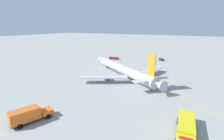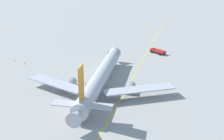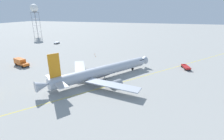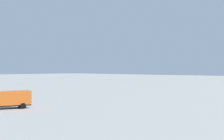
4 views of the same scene
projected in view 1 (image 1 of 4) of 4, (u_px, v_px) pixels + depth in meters
ground_plane at (120, 76)px, 67.45m from camera, size 600.00×600.00×0.00m
airliner_main at (124, 70)px, 65.95m from camera, size 38.12×30.63×12.00m
baggage_truck_truck at (161, 59)px, 96.91m from camera, size 3.36×3.98×1.22m
fire_tender_truck at (186, 127)px, 30.80m from camera, size 4.03×10.95×2.50m
ops_pickup_truck at (114, 58)px, 100.56m from camera, size 6.09×3.37×1.41m
catering_truck_truck at (29, 115)px, 34.87m from camera, size 5.15×8.74×3.10m
taxiway_centreline at (140, 76)px, 67.22m from camera, size 146.26×119.31×0.01m
safety_cone_near at (47, 75)px, 67.56m from camera, size 0.36×0.36×0.55m
safety_cone_mid at (34, 75)px, 67.65m from camera, size 0.36×0.36×0.55m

